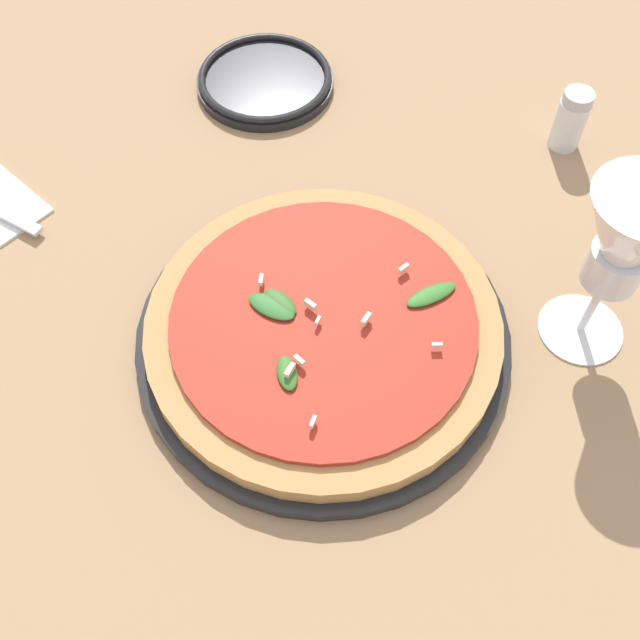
{
  "coord_description": "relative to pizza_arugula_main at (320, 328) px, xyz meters",
  "views": [
    {
      "loc": [
        -0.2,
        0.25,
        0.56
      ],
      "look_at": [
        0.0,
        -0.03,
        0.03
      ],
      "focal_mm": 42.0,
      "sensor_mm": 36.0,
      "label": 1
    }
  ],
  "objects": [
    {
      "name": "side_plate_white",
      "position": [
        0.24,
        -0.24,
        -0.01
      ],
      "size": [
        0.15,
        0.15,
        0.02
      ],
      "color": "black",
      "rests_on": "ground_plane"
    },
    {
      "name": "wine_glass",
      "position": [
        -0.18,
        -0.14,
        0.1
      ],
      "size": [
        0.08,
        0.08,
        0.17
      ],
      "color": "white",
      "rests_on": "ground_plane"
    },
    {
      "name": "pizza_arugula_main",
      "position": [
        0.0,
        0.0,
        0.0
      ],
      "size": [
        0.32,
        0.32,
        0.05
      ],
      "color": "black",
      "rests_on": "ground_plane"
    },
    {
      "name": "ground_plane",
      "position": [
        -0.0,
        0.03,
        -0.02
      ],
      "size": [
        6.0,
        6.0,
        0.0
      ],
      "primitive_type": "plane",
      "color": "#9E7A56"
    },
    {
      "name": "shaker_pepper",
      "position": [
        -0.07,
        -0.35,
        0.02
      ],
      "size": [
        0.03,
        0.03,
        0.07
      ],
      "color": "silver",
      "rests_on": "ground_plane"
    }
  ]
}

